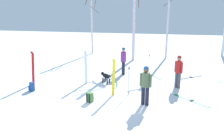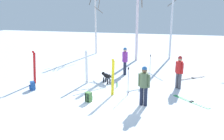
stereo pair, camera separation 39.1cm
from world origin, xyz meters
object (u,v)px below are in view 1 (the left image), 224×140
(person_1, at_px, (123,59))
(person_2, at_px, (146,83))
(water_bottle_0, at_px, (117,85))
(birch_tree_2, at_px, (168,17))
(ski_pair_planted_0, at_px, (114,77))
(ski_pair_planted_1, at_px, (86,67))
(ski_poles_1, at_px, (129,80))
(ski_pair_planted_2, at_px, (33,68))
(birch_tree_1, at_px, (134,15))
(dog, at_px, (106,76))
(ski_poles_0, at_px, (149,65))
(ski_pair_lying_0, at_px, (190,77))
(backpack_0, at_px, (90,97))
(birch_tree_0, at_px, (92,21))
(ski_pair_lying_1, at_px, (191,100))
(person_0, at_px, (178,69))
(backpack_1, at_px, (32,87))

(person_1, bearing_deg, person_2, -68.69)
(water_bottle_0, relative_size, birch_tree_2, 0.04)
(ski_pair_planted_0, bearing_deg, ski_pair_planted_1, 142.62)
(ski_poles_1, bearing_deg, water_bottle_0, 129.87)
(ski_pair_planted_2, relative_size, birch_tree_2, 0.27)
(ski_pair_planted_0, height_order, birch_tree_1, birch_tree_1)
(dog, bearing_deg, ski_poles_0, 34.29)
(ski_pair_planted_0, height_order, ski_pair_lying_0, ski_pair_planted_0)
(person_1, height_order, ski_pair_planted_1, ski_pair_planted_1)
(ski_pair_planted_2, height_order, backpack_0, ski_pair_planted_2)
(birch_tree_0, relative_size, birch_tree_2, 0.83)
(person_1, xyz_separation_m, backpack_0, (-0.64, -4.73, -0.77))
(water_bottle_0, bearing_deg, ski_pair_lying_1, -16.21)
(ski_pair_planted_0, relative_size, ski_poles_1, 1.31)
(ski_pair_planted_2, relative_size, water_bottle_0, 6.66)
(ski_poles_0, relative_size, birch_tree_0, 0.25)
(person_0, distance_m, birch_tree_1, 7.46)
(ski_pair_lying_0, relative_size, backpack_1, 3.54)
(birch_tree_0, distance_m, birch_tree_1, 4.62)
(dog, height_order, ski_pair_planted_1, ski_pair_planted_1)
(backpack_1, bearing_deg, dog, 32.36)
(ski_pair_lying_1, distance_m, birch_tree_1, 9.45)
(birch_tree_0, bearing_deg, ski_poles_1, -63.21)
(dog, distance_m, birch_tree_2, 8.81)
(ski_poles_1, relative_size, water_bottle_0, 4.97)
(ski_pair_planted_0, relative_size, ski_pair_planted_2, 0.98)
(ski_poles_1, height_order, backpack_1, ski_poles_1)
(backpack_0, relative_size, backpack_1, 1.00)
(backpack_0, relative_size, birch_tree_2, 0.07)
(dog, distance_m, birch_tree_0, 9.38)
(ski_pair_planted_1, height_order, birch_tree_2, birch_tree_2)
(backpack_1, xyz_separation_m, birch_tree_1, (3.96, 8.38, 3.36))
(ski_poles_1, bearing_deg, ski_pair_lying_1, -2.59)
(water_bottle_0, distance_m, birch_tree_0, 10.25)
(person_0, relative_size, ski_pair_lying_0, 1.10)
(ski_pair_planted_0, bearing_deg, ski_pair_planted_2, 171.84)
(person_2, distance_m, ski_pair_lying_0, 5.34)
(ski_pair_planted_0, bearing_deg, water_bottle_0, 94.28)
(ski_pair_lying_1, bearing_deg, water_bottle_0, 163.79)
(person_2, distance_m, backpack_1, 5.78)
(ski_pair_planted_1, xyz_separation_m, ski_pair_lying_1, (5.42, -1.29, -0.90))
(person_1, xyz_separation_m, ski_pair_planted_0, (0.20, -3.70, -0.09))
(dog, distance_m, backpack_0, 2.80)
(person_0, xyz_separation_m, person_2, (-1.46, -2.64, 0.00))
(person_1, height_order, birch_tree_1, birch_tree_1)
(ski_poles_1, distance_m, backpack_1, 4.90)
(person_1, bearing_deg, ski_pair_planted_2, -145.41)
(ski_pair_planted_0, relative_size, backpack_1, 4.05)
(ski_poles_0, bearing_deg, backpack_1, -146.85)
(ski_pair_planted_0, bearing_deg, birch_tree_1, 91.34)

